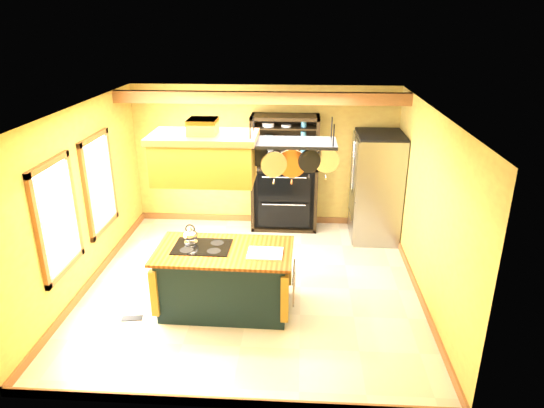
# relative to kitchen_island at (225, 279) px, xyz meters

# --- Properties ---
(floor) EXTENTS (5.00, 5.00, 0.00)m
(floor) POSITION_rel_kitchen_island_xyz_m (0.31, 0.63, -0.47)
(floor) COLOR beige
(floor) RESTS_ON ground
(ceiling) EXTENTS (5.00, 5.00, 0.00)m
(ceiling) POSITION_rel_kitchen_island_xyz_m (0.31, 0.63, 2.23)
(ceiling) COLOR white
(ceiling) RESTS_ON wall_back
(wall_back) EXTENTS (5.00, 0.02, 2.70)m
(wall_back) POSITION_rel_kitchen_island_xyz_m (0.31, 3.13, 0.88)
(wall_back) COLOR gold
(wall_back) RESTS_ON floor
(wall_front) EXTENTS (5.00, 0.02, 2.70)m
(wall_front) POSITION_rel_kitchen_island_xyz_m (0.31, -1.87, 0.88)
(wall_front) COLOR gold
(wall_front) RESTS_ON floor
(wall_left) EXTENTS (0.02, 5.00, 2.70)m
(wall_left) POSITION_rel_kitchen_island_xyz_m (-2.19, 0.63, 0.88)
(wall_left) COLOR gold
(wall_left) RESTS_ON floor
(wall_right) EXTENTS (0.02, 5.00, 2.70)m
(wall_right) POSITION_rel_kitchen_island_xyz_m (2.81, 0.63, 0.88)
(wall_right) COLOR gold
(wall_right) RESTS_ON floor
(ceiling_beam) EXTENTS (5.00, 0.15, 0.20)m
(ceiling_beam) POSITION_rel_kitchen_island_xyz_m (0.31, 2.33, 2.12)
(ceiling_beam) COLOR #9B5830
(ceiling_beam) RESTS_ON ceiling
(window_near) EXTENTS (0.06, 1.06, 1.56)m
(window_near) POSITION_rel_kitchen_island_xyz_m (-2.15, -0.17, 0.93)
(window_near) COLOR #9B5830
(window_near) RESTS_ON wall_left
(window_far) EXTENTS (0.06, 1.06, 1.56)m
(window_far) POSITION_rel_kitchen_island_xyz_m (-2.15, 1.23, 0.93)
(window_far) COLOR #9B5830
(window_far) RESTS_ON wall_left
(kitchen_island) EXTENTS (1.88, 1.07, 1.11)m
(kitchen_island) POSITION_rel_kitchen_island_xyz_m (0.00, 0.00, 0.00)
(kitchen_island) COLOR black
(kitchen_island) RESTS_ON floor
(range_hood) EXTENTS (1.34, 0.76, 0.80)m
(range_hood) POSITION_rel_kitchen_island_xyz_m (-0.20, -0.00, 1.76)
(range_hood) COLOR #AB792A
(range_hood) RESTS_ON ceiling
(pot_rack) EXTENTS (1.18, 0.55, 0.77)m
(pot_rack) POSITION_rel_kitchen_island_xyz_m (0.91, 0.01, 1.84)
(pot_rack) COLOR black
(pot_rack) RESTS_ON ceiling
(refrigerator) EXTENTS (0.83, 0.98, 1.93)m
(refrigerator) POSITION_rel_kitchen_island_xyz_m (2.38, 2.53, 0.47)
(refrigerator) COLOR gray
(refrigerator) RESTS_ON floor
(hutch) EXTENTS (1.24, 0.57, 2.20)m
(hutch) POSITION_rel_kitchen_island_xyz_m (0.72, 2.89, 0.39)
(hutch) COLOR black
(hutch) RESTS_ON floor
(floor_register) EXTENTS (0.29, 0.16, 0.01)m
(floor_register) POSITION_rel_kitchen_island_xyz_m (-1.25, -0.35, -0.46)
(floor_register) COLOR black
(floor_register) RESTS_ON floor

